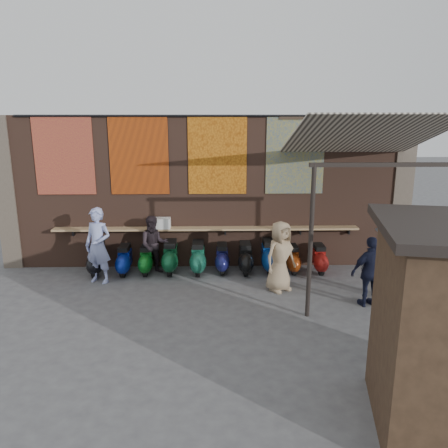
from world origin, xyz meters
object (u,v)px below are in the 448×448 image
object	(u,v)px
scooter_stool_1	(124,260)
scooter_stool_8	(293,259)
shopper_tan	(280,256)
scooter_stool_5	(222,258)
scooter_stool_6	(245,258)
shopper_navy	(371,272)
scooter_stool_0	(97,259)
scooter_stool_7	(269,256)
scooter_stool_2	(146,260)
diner_right	(154,245)
shelf_box	(159,223)
diner_left	(98,246)
scooter_stool_9	(319,259)
shopper_grey	(388,259)
scooter_stool_4	(198,258)
scooter_stool_3	(170,257)

from	to	relation	value
scooter_stool_1	scooter_stool_8	distance (m)	4.36
scooter_stool_8	shopper_tan	world-z (taller)	shopper_tan
scooter_stool_5	shopper_tan	xyz separation A→B (m)	(1.32, -1.27, 0.46)
scooter_stool_6	shopper_navy	size ratio (longest dim) A/B	0.54
shopper_tan	scooter_stool_0	bearing A→B (deg)	131.71
scooter_stool_0	scooter_stool_7	distance (m)	4.44
scooter_stool_7	shopper_navy	size ratio (longest dim) A/B	0.58
scooter_stool_8	shopper_tan	size ratio (longest dim) A/B	0.45
scooter_stool_2	shopper_tan	distance (m)	3.52
scooter_stool_5	scooter_stool_2	bearing A→B (deg)	-178.06
diner_right	shopper_navy	xyz separation A→B (m)	(4.87, -2.11, 0.00)
scooter_stool_5	shelf_box	bearing A→B (deg)	171.27
scooter_stool_1	scooter_stool_2	size ratio (longest dim) A/B	1.01
scooter_stool_6	scooter_stool_2	bearing A→B (deg)	179.77
diner_left	shopper_navy	distance (m)	6.31
scooter_stool_8	scooter_stool_9	distance (m)	0.69
scooter_stool_2	scooter_stool_9	size ratio (longest dim) A/B	1.01
scooter_stool_6	shopper_grey	distance (m)	3.48
scooter_stool_2	scooter_stool_5	world-z (taller)	scooter_stool_5
shelf_box	shopper_tan	bearing A→B (deg)	-27.29
scooter_stool_4	scooter_stool_8	xyz separation A→B (m)	(2.46, 0.04, -0.06)
diner_right	shopper_tan	distance (m)	3.30
scooter_stool_2	scooter_stool_4	distance (m)	1.34
scooter_stool_0	scooter_stool_3	size ratio (longest dim) A/B	0.97
shopper_tan	shopper_navy	bearing A→B (deg)	-60.03
diner_right	shopper_tan	size ratio (longest dim) A/B	0.92
shelf_box	scooter_stool_3	size ratio (longest dim) A/B	0.67
shopper_navy	scooter_stool_3	bearing A→B (deg)	-37.40
scooter_stool_5	diner_right	bearing A→B (deg)	-178.40
scooter_stool_2	scooter_stool_5	size ratio (longest dim) A/B	1.00
scooter_stool_5	shopper_grey	size ratio (longest dim) A/B	0.45
shopper_grey	shopper_navy	bearing A→B (deg)	67.14
scooter_stool_9	shopper_tan	distance (m)	1.77
scooter_stool_6	scooter_stool_7	world-z (taller)	scooter_stool_7
scooter_stool_6	scooter_stool_3	bearing A→B (deg)	178.28
scooter_stool_5	scooter_stool_1	bearing A→B (deg)	-177.79
scooter_stool_1	scooter_stool_4	xyz separation A→B (m)	(1.90, 0.00, 0.04)
shelf_box	diner_right	world-z (taller)	diner_right
shelf_box	scooter_stool_6	size ratio (longest dim) A/B	0.70
scooter_stool_8	diner_left	size ratio (longest dim) A/B	0.40
scooter_stool_3	scooter_stool_7	bearing A→B (deg)	0.08
scooter_stool_5	scooter_stool_7	bearing A→B (deg)	-0.69
diner_right	shopper_tan	world-z (taller)	shopper_tan
scooter_stool_5	diner_right	distance (m)	1.80
shopper_navy	scooter_stool_7	bearing A→B (deg)	-60.32
scooter_stool_1	scooter_stool_4	size ratio (longest dim) A/B	0.90
scooter_stool_3	scooter_stool_9	bearing A→B (deg)	-0.88
scooter_stool_4	diner_left	xyz separation A→B (m)	(-2.39, -0.55, 0.52)
shopper_grey	shopper_tan	xyz separation A→B (m)	(-2.37, 0.33, -0.04)
scooter_stool_5	scooter_stool_6	world-z (taller)	scooter_stool_6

